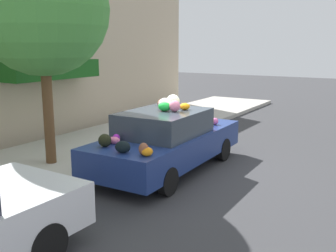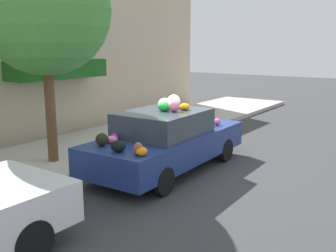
% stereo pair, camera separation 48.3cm
% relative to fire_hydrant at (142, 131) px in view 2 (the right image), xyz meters
% --- Properties ---
extents(ground_plane, '(60.00, 60.00, 0.00)m').
position_rel_fire_hydrant_xyz_m(ground_plane, '(-1.23, -1.58, -0.49)').
color(ground_plane, '#38383A').
extents(sidewalk_curb, '(24.00, 3.20, 0.15)m').
position_rel_fire_hydrant_xyz_m(sidewalk_curb, '(-1.23, 1.12, -0.42)').
color(sidewalk_curb, '#B2ADA3').
rests_on(sidewalk_curb, ground).
extents(building_facade, '(18.00, 1.20, 5.13)m').
position_rel_fire_hydrant_xyz_m(building_facade, '(-1.20, 3.34, 2.05)').
color(building_facade, '#C6B293').
rests_on(building_facade, ground).
extents(street_tree, '(3.00, 3.00, 5.04)m').
position_rel_fire_hydrant_xyz_m(street_tree, '(-2.61, 0.67, 3.18)').
color(street_tree, brown).
rests_on(street_tree, sidewalk_curb).
extents(fire_hydrant, '(0.20, 0.20, 0.70)m').
position_rel_fire_hydrant_xyz_m(fire_hydrant, '(0.00, 0.00, 0.00)').
color(fire_hydrant, gold).
rests_on(fire_hydrant, sidewalk_curb).
extents(art_car, '(4.54, 1.89, 1.75)m').
position_rel_fire_hydrant_xyz_m(art_car, '(-1.25, -1.75, 0.25)').
color(art_car, navy).
rests_on(art_car, ground).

